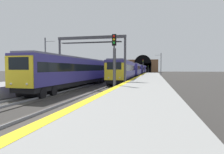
# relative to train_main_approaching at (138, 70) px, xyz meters

# --- Properties ---
(ground_plane) EXTENTS (320.00, 320.00, 0.00)m
(ground_plane) POSITION_rel_train_main_approaching_xyz_m (-47.17, 0.00, -2.31)
(ground_plane) COLOR #302D2B
(platform_right) EXTENTS (112.00, 4.79, 1.08)m
(platform_right) POSITION_rel_train_main_approaching_xyz_m (-47.17, -4.61, -1.77)
(platform_right) COLOR gray
(platform_right) RESTS_ON ground_plane
(platform_left) EXTENTS (112.00, 4.79, 1.08)m
(platform_left) POSITION_rel_train_main_approaching_xyz_m (-47.17, 9.41, -1.77)
(platform_left) COLOR gray
(platform_left) RESTS_ON ground_plane
(platform_right_edge_strip) EXTENTS (112.00, 0.50, 0.01)m
(platform_right_edge_strip) POSITION_rel_train_main_approaching_xyz_m (-47.17, -2.46, -1.23)
(platform_right_edge_strip) COLOR yellow
(platform_right_edge_strip) RESTS_ON platform_right
(track_main_line) EXTENTS (160.00, 2.65, 0.21)m
(track_main_line) POSITION_rel_train_main_approaching_xyz_m (-47.17, 0.00, -2.27)
(track_main_line) COLOR #423D38
(track_main_line) RESTS_ON ground_plane
(track_adjacent_line) EXTENTS (160.00, 2.92, 0.21)m
(track_adjacent_line) POSITION_rel_train_main_approaching_xyz_m (-47.17, 4.81, -2.27)
(track_adjacent_line) COLOR #383533
(track_adjacent_line) RESTS_ON ground_plane
(train_main_approaching) EXTENTS (79.64, 3.29, 4.04)m
(train_main_approaching) POSITION_rel_train_main_approaching_xyz_m (0.00, 0.00, 0.00)
(train_main_approaching) COLOR navy
(train_main_approaching) RESTS_ON ground_plane
(train_adjacent_platform) EXTENTS (41.73, 3.20, 5.00)m
(train_adjacent_platform) POSITION_rel_train_main_approaching_xyz_m (-30.76, 4.81, 0.03)
(train_adjacent_platform) COLOR navy
(train_adjacent_platform) RESTS_ON ground_plane
(railway_signal_near) EXTENTS (0.39, 0.38, 5.82)m
(railway_signal_near) POSITION_rel_train_main_approaching_xyz_m (-47.43, -1.91, 1.18)
(railway_signal_near) COLOR #4C4C54
(railway_signal_near) RESTS_ON ground_plane
(railway_signal_mid) EXTENTS (0.39, 0.38, 5.65)m
(railway_signal_mid) POSITION_rel_train_main_approaching_xyz_m (-1.66, -1.91, 1.08)
(railway_signal_mid) COLOR #38383D
(railway_signal_mid) RESTS_ON ground_plane
(railway_signal_far) EXTENTS (0.39, 0.38, 4.55)m
(railway_signal_far) POSITION_rel_train_main_approaching_xyz_m (49.06, -1.91, 0.48)
(railway_signal_far) COLOR #38383D
(railway_signal_far) RESTS_ON ground_plane
(overhead_signal_gantry) EXTENTS (0.70, 9.11, 6.78)m
(overhead_signal_gantry) POSITION_rel_train_main_approaching_xyz_m (-41.35, 2.40, 2.87)
(overhead_signal_gantry) COLOR #3F3F47
(overhead_signal_gantry) RESTS_ON ground_plane
(tunnel_portal) EXTENTS (2.59, 20.80, 12.04)m
(tunnel_portal) POSITION_rel_train_main_approaching_xyz_m (70.32, 2.40, 2.16)
(tunnel_portal) COLOR brown
(tunnel_portal) RESTS_ON ground_plane
(catenary_mast_near) EXTENTS (0.22, 1.86, 7.74)m
(catenary_mast_near) POSITION_rel_train_main_approaching_xyz_m (-36.06, 12.18, 1.65)
(catenary_mast_near) COLOR #595B60
(catenary_mast_near) RESTS_ON ground_plane
(catenary_mast_far) EXTENTS (0.22, 1.85, 7.14)m
(catenary_mast_far) POSITION_rel_train_main_approaching_xyz_m (-7.25, -7.37, 1.35)
(catenary_mast_far) COLOR #595B60
(catenary_mast_far) RESTS_ON ground_plane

